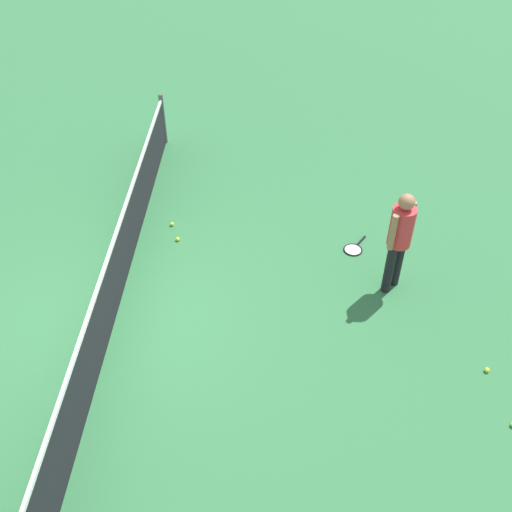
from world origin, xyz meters
TOP-DOWN VIEW (x-y plane):
  - ground_plane at (0.00, 0.00)m, footprint 40.00×40.00m
  - court_net at (0.00, 0.00)m, footprint 10.09×0.09m
  - player_near_side at (0.77, -4.06)m, footprint 0.48×0.48m
  - tennis_racket_near_player at (1.63, -3.60)m, footprint 0.58×0.47m
  - tennis_ball_by_net at (-0.82, -5.11)m, footprint 0.07×0.07m
  - tennis_ball_midcourt at (2.18, -0.53)m, footprint 0.07×0.07m
  - tennis_ball_baseline at (1.77, -0.68)m, footprint 0.07×0.07m

SIDE VIEW (x-z plane):
  - ground_plane at x=0.00m, z-range 0.00..0.00m
  - tennis_racket_near_player at x=1.63m, z-range 0.00..0.03m
  - tennis_ball_by_net at x=-0.82m, z-range 0.00..0.07m
  - tennis_ball_midcourt at x=2.18m, z-range 0.00..0.07m
  - tennis_ball_baseline at x=1.77m, z-range 0.00..0.07m
  - court_net at x=0.00m, z-range -0.03..1.04m
  - player_near_side at x=0.77m, z-range 0.16..1.86m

